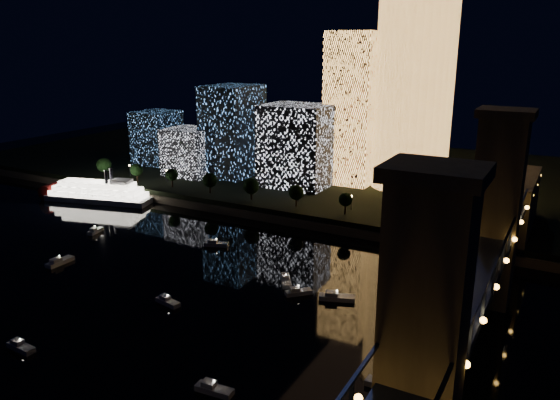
{
  "coord_description": "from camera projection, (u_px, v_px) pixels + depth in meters",
  "views": [
    {
      "loc": [
        80.17,
        -89.23,
        64.94
      ],
      "look_at": [
        1.09,
        55.0,
        17.43
      ],
      "focal_mm": 35.0,
      "sensor_mm": 36.0,
      "label": 1
    }
  ],
  "objects": [
    {
      "name": "riverboat",
      "position": [
        94.0,
        192.0,
        231.53
      ],
      "size": [
        50.41,
        21.63,
        14.92
      ],
      "color": "silver",
      "rests_on": "ground"
    },
    {
      "name": "esplanade_trees",
      "position": [
        255.0,
        187.0,
        214.46
      ],
      "size": [
        166.62,
        6.83,
        8.92
      ],
      "color": "black",
      "rests_on": "far_bank"
    },
    {
      "name": "motorboats",
      "position": [
        183.0,
        300.0,
        141.1
      ],
      "size": [
        125.0,
        82.77,
        2.78
      ],
      "color": "silver",
      "rests_on": "ground"
    },
    {
      "name": "seawall",
      "position": [
        313.0,
        224.0,
        198.88
      ],
      "size": [
        420.0,
        6.0,
        3.0
      ],
      "primitive_type": "cube",
      "color": "#6B5E4C",
      "rests_on": "ground"
    },
    {
      "name": "far_bank",
      "position": [
        382.0,
        177.0,
        264.31
      ],
      "size": [
        420.0,
        160.0,
        5.0
      ],
      "primitive_type": "cube",
      "color": "black",
      "rests_on": "ground"
    },
    {
      "name": "midrise_blocks",
      "position": [
        235.0,
        140.0,
        251.01
      ],
      "size": [
        107.75,
        33.44,
        41.46
      ],
      "color": "white",
      "rests_on": "far_bank"
    },
    {
      "name": "ground",
      "position": [
        165.0,
        325.0,
        130.22
      ],
      "size": [
        520.0,
        520.0,
        0.0
      ],
      "primitive_type": "plane",
      "color": "black",
      "rests_on": "ground"
    },
    {
      "name": "tower_rectangular",
      "position": [
        353.0,
        109.0,
        236.02
      ],
      "size": [
        20.37,
        20.37,
        64.81
      ],
      "primitive_type": "cube",
      "color": "#FFAD51",
      "rests_on": "far_bank"
    },
    {
      "name": "tower_cylindrical",
      "position": [
        414.0,
        85.0,
        225.84
      ],
      "size": [
        34.0,
        34.0,
        85.65
      ],
      "color": "#FFAD51",
      "rests_on": "far_bank"
    },
    {
      "name": "truss_bridge",
      "position": [
        453.0,
        322.0,
        98.83
      ],
      "size": [
        13.0,
        266.0,
        50.0
      ],
      "color": "#18224D",
      "rests_on": "ground"
    },
    {
      "name": "street_lamps",
      "position": [
        251.0,
        185.0,
        222.61
      ],
      "size": [
        132.7,
        0.7,
        5.65
      ],
      "color": "black",
      "rests_on": "far_bank"
    }
  ]
}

